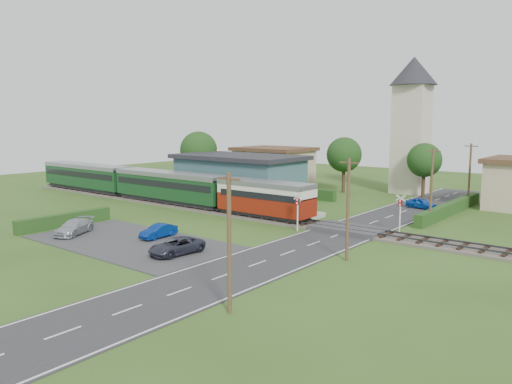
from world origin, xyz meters
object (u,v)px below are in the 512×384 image
Objects in this scene: train at (152,183)px; car_park_blue at (159,231)px; pedestrian_far at (170,187)px; car_on_road at (421,203)px; station_building at (239,176)px; crossing_signal_near at (298,207)px; church_tower at (412,115)px; crossing_signal_far at (400,208)px; pedestrian_near at (244,198)px; house_west at (274,165)px; car_park_dark at (176,246)px; equipment_hut at (160,183)px; car_park_silver at (74,227)px.

train reaches higher than car_park_blue.
train reaches higher than pedestrian_far.
car_on_road is 1.87× the size of pedestrian_far.
crossing_signal_near is at bearing -34.81° from station_building.
church_tower is at bearing 51.40° from train.
church_tower reaches higher than pedestrian_far.
station_building reaches higher than car_on_road.
crossing_signal_far is 20.26m from car_park_blue.
crossing_signal_far is 17.71m from pedestrian_near.
house_west is 2.60× the size of car_park_dark.
station_building is 19.98m from crossing_signal_near.
train reaches higher than car_park_dark.
church_tower reaches higher than station_building.
equipment_hut is 0.78× the size of crossing_signal_near.
church_tower is 4.20× the size of car_park_silver.
pedestrian_far reaches higher than pedestrian_near.
equipment_hut is at bearing 136.59° from car_park_blue.
train is 3.58m from pedestrian_far.
house_west is at bearing 130.11° from crossing_signal_near.
crossing_signal_far is at bearing 65.83° from car_park_dark.
station_building is 10.69m from train.
crossing_signal_far is 1.97× the size of pedestrian_near.
car_park_blue is at bearing 1.74° from car_park_silver.
crossing_signal_near is 0.79× the size of car_park_dark.
station_building is 24.51m from crossing_signal_far.
station_building is 0.37× the size of train.
house_west is 35.26m from crossing_signal_far.
car_park_silver is (7.72, -38.34, -2.10)m from house_west.
pedestrian_near reaches higher than car_park_dark.
crossing_signal_near is 1.00× the size of crossing_signal_far.
car_park_silver is at bearing 77.86° from pedestrian_near.
pedestrian_far is at bearing 89.08° from car_park_silver.
station_building reaches higher than pedestrian_far.
crossing_signal_near is 1.87× the size of pedestrian_far.
car_on_road is at bearing 102.62° from crossing_signal_far.
car_park_silver is at bearing -78.61° from house_west.
equipment_hut is at bearing 125.04° from train.
pedestrian_near is (13.92, -0.37, -0.46)m from equipment_hut.
train reaches higher than car_on_road.
train reaches higher than crossing_signal_far.
church_tower reaches higher than car_on_road.
pedestrian_far is at bearing -133.54° from church_tower.
train is 29.45m from crossing_signal_far.
crossing_signal_near is (21.40, -25.41, -0.65)m from house_west.
house_west is (0.76, 23.00, 0.61)m from train.
train reaches higher than crossing_signal_near.
train is at bearing 173.80° from crossing_signal_near.
crossing_signal_far is 1.00× the size of car_on_road.
car_park_silver reaches higher than car_on_road.
crossing_signal_near is 8.65m from crossing_signal_far.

